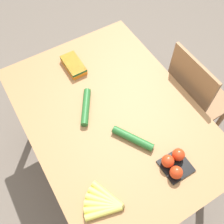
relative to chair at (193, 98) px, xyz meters
name	(u,v)px	position (x,y,z in m)	size (l,w,h in m)	color
ground_plane	(112,160)	(-0.05, -0.67, -0.50)	(12.00, 12.00, 0.00)	#665B51
dining_table	(112,122)	(-0.05, -0.67, 0.17)	(1.38, 0.99, 0.76)	#9E7044
chair	(193,98)	(0.00, 0.00, 0.00)	(0.42, 0.40, 0.96)	#8E6642
banana_bunch	(105,203)	(0.37, -0.97, 0.28)	(0.20, 0.20, 0.03)	brown
tomato_pack	(174,163)	(0.39, -0.56, 0.30)	(0.15, 0.15, 0.08)	black
carrot_bag	(74,65)	(-0.50, -0.70, 0.29)	(0.20, 0.10, 0.05)	orange
cucumber_near	(86,107)	(-0.17, -0.79, 0.29)	(0.23, 0.17, 0.04)	#236028
cucumber_far	(133,138)	(0.15, -0.66, 0.29)	(0.24, 0.16, 0.04)	#236028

